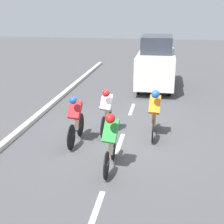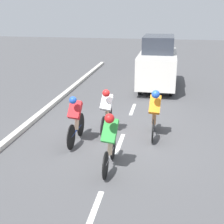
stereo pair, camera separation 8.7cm
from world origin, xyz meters
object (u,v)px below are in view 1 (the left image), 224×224
cyclist_orange (154,112)px  support_car (156,63)px  cyclist_red (75,119)px  cyclist_white (106,110)px  cyclist_green (110,139)px

cyclist_orange → support_car: bearing=-88.2°
cyclist_red → support_car: bearing=-106.1°
cyclist_white → cyclist_red: 1.16m
cyclist_orange → cyclist_red: 2.33m
cyclist_red → support_car: support_car is taller
cyclist_orange → cyclist_white: size_ratio=0.95×
cyclist_red → cyclist_green: bearing=132.6°
cyclist_white → support_car: bearing=-102.0°
cyclist_white → cyclist_green: bearing=103.1°
cyclist_orange → support_car: support_car is taller
support_car → cyclist_orange: bearing=91.8°
cyclist_white → cyclist_orange: bearing=177.5°
cyclist_white → support_car: support_car is taller
cyclist_green → support_car: bearing=-95.2°
cyclist_orange → cyclist_green: 2.39m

